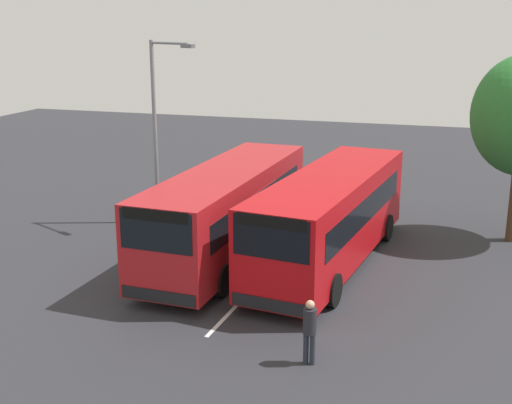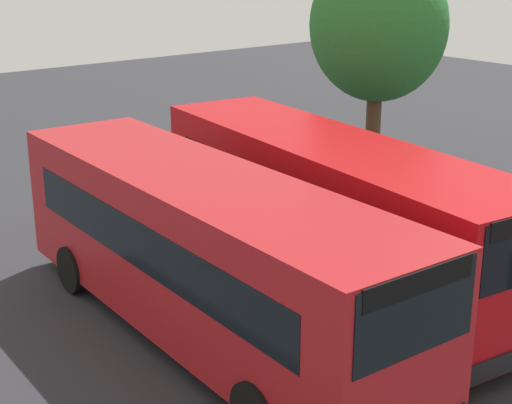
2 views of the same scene
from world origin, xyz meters
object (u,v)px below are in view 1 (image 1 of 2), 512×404
Objects in this scene: bus_far_left at (227,209)px; bus_center_left at (330,216)px; street_lamp at (158,121)px; pedestrian at (310,327)px.

bus_center_left is (-0.32, 3.50, 0.00)m from bus_far_left.
street_lamp is at bearing -102.14° from bus_center_left.
bus_center_left is 8.10m from street_lamp.
street_lamp is (-9.28, -8.13, 3.20)m from pedestrian.
bus_far_left is 1.42× the size of street_lamp.
bus_center_left is at bearing 97.94° from bus_far_left.
street_lamp is (-2.55, -7.29, 2.46)m from bus_center_left.
bus_far_left is at bearing 37.95° from pedestrian.
bus_center_left is at bearing 10.97° from pedestrian.
bus_far_left is 0.99× the size of bus_center_left.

